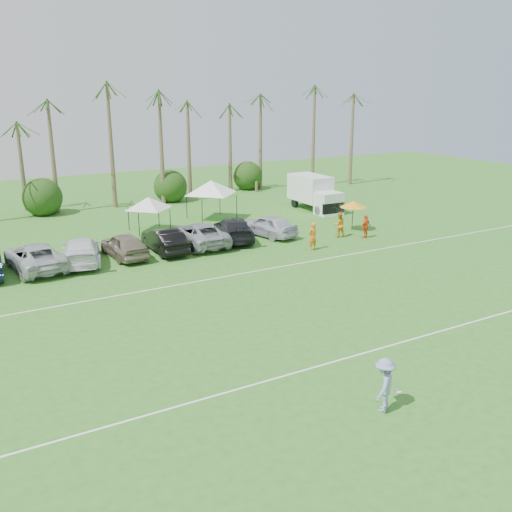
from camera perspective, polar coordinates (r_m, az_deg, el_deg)
ground at (r=23.13m, az=12.90°, el=-11.67°), size 120.00×120.00×0.00m
field_lines at (r=28.88m, az=2.15°, el=-5.37°), size 80.00×12.10×0.01m
palm_tree_3 at (r=53.08m, az=-23.84°, el=14.39°), size 2.40×2.40×11.90m
palm_tree_4 at (r=53.80m, az=-19.21°, el=12.10°), size 2.40×2.40×8.90m
palm_tree_5 at (r=54.65m, az=-15.09°, el=13.41°), size 2.40×2.40×9.90m
palm_tree_6 at (r=55.80m, az=-11.07°, el=14.60°), size 2.40×2.40×10.90m
palm_tree_7 at (r=57.22m, az=-7.19°, el=15.66°), size 2.40×2.40×11.90m
palm_tree_8 at (r=59.43m, az=-2.54°, el=13.30°), size 2.40×2.40×8.90m
palm_tree_9 at (r=61.84m, az=1.70°, el=14.24°), size 2.40×2.40×9.90m
palm_tree_10 at (r=64.56m, az=5.63°, el=15.03°), size 2.40×2.40×10.90m
palm_tree_11 at (r=66.94m, az=8.56°, el=15.71°), size 2.40×2.40×11.90m
bush_tree_1 at (r=55.07m, az=-20.91°, el=6.04°), size 4.00×4.00×4.00m
bush_tree_2 at (r=58.09m, az=-9.12°, el=7.40°), size 4.00×4.00×4.00m
bush_tree_3 at (r=62.29m, az=-0.42°, el=8.21°), size 4.00×4.00×4.00m
sideline_player_a at (r=39.30m, az=5.68°, el=1.97°), size 0.77×0.57×1.93m
sideline_player_b at (r=43.02m, az=8.31°, el=3.11°), size 1.06×0.92×1.87m
sideline_player_c at (r=43.11m, az=10.91°, el=2.92°), size 1.10×0.68×1.74m
box_truck at (r=52.36m, az=5.89°, el=6.37°), size 2.44×6.04×3.08m
canopy_tent_left at (r=44.69m, az=-10.75°, el=5.80°), size 3.88×3.88×3.14m
canopy_tent_right at (r=47.91m, az=-4.54°, el=7.54°), size 4.83×4.83×3.92m
market_umbrella at (r=44.91m, az=9.69°, el=5.13°), size 2.10×2.10×2.34m
frisbee_player at (r=20.51m, az=12.70°, el=-12.44°), size 1.44×1.29×1.94m
parked_car_2 at (r=37.40m, az=-21.24°, el=-0.06°), size 3.30×6.18×1.65m
parked_car_3 at (r=37.84m, az=-17.10°, el=0.52°), size 3.56×6.07×1.65m
parked_car_4 at (r=38.40m, az=-13.05°, el=1.06°), size 2.25×4.96×1.65m
parked_car_5 at (r=39.16m, az=-9.13°, el=1.58°), size 1.78×5.02×1.65m
parked_car_6 at (r=40.52m, az=-5.66°, el=2.21°), size 2.98×6.05×1.65m
parked_car_7 at (r=41.78m, az=-2.25°, el=2.72°), size 3.89×6.12×1.65m
parked_car_8 at (r=42.85m, az=1.24°, el=3.08°), size 3.06×5.17×1.65m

